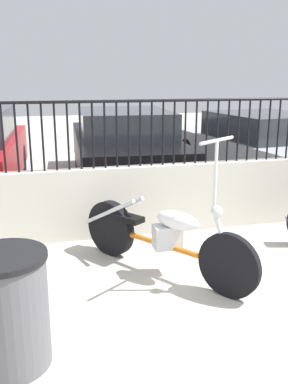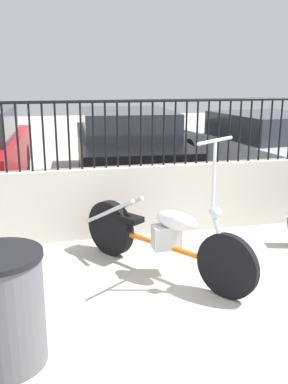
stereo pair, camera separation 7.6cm
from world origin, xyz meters
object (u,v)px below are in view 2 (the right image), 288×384
Objects in this scene: trash_bin at (3,309)px; car_silver at (262,145)px; car_black at (126,146)px; motorcycle_orange at (155,235)px.

car_silver is (4.50, 4.77, 0.23)m from trash_bin.
car_black is 2.68m from car_silver.
motorcycle_orange is at bearing 177.25° from car_black.
car_black reaches higher than trash_bin.
motorcycle_orange reaches higher than car_silver.
car_black is at bearing 79.24° from car_silver.
trash_bin is 6.56m from car_silver.
car_silver is at bearing 46.65° from trash_bin.
trash_bin is at bearing -85.00° from motorcycle_orange.
motorcycle_orange is 4.75m from car_silver.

